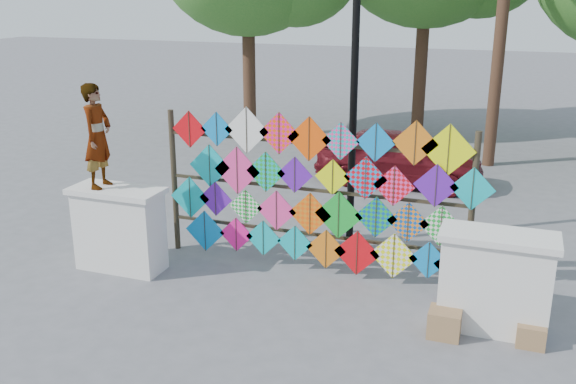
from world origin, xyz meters
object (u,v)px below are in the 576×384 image
object	(u,v)px
vendor_woman	(97,136)
sedan	(399,156)
kite_rack	(316,194)
lamppost	(354,82)

from	to	relation	value
vendor_woman	sedan	distance (m)	6.96
kite_rack	vendor_woman	xyz separation A→B (m)	(-3.04, -0.93, 0.83)
kite_rack	lamppost	world-z (taller)	lamppost
kite_rack	vendor_woman	distance (m)	3.29
sedan	lamppost	distance (m)	4.26
kite_rack	sedan	world-z (taller)	kite_rack
kite_rack	vendor_woman	world-z (taller)	vendor_woman
lamppost	kite_rack	bearing A→B (deg)	-98.87
vendor_woman	lamppost	distance (m)	3.97
sedan	lamppost	world-z (taller)	lamppost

